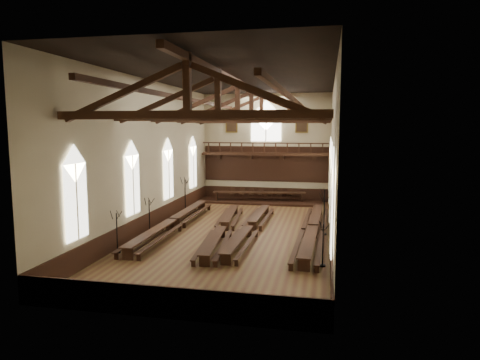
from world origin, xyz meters
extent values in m
plane|color=brown|center=(0.00, 0.00, 0.00)|extent=(26.00, 26.00, 0.00)
plane|color=#BAAF8D|center=(0.00, 13.00, 5.00)|extent=(12.00, 0.00, 12.00)
plane|color=#BAAF8D|center=(0.00, -13.00, 5.00)|extent=(12.00, 0.00, 12.00)
plane|color=#BAAF8D|center=(-6.00, 0.00, 5.00)|extent=(0.00, 26.00, 26.00)
plane|color=#BAAF8D|center=(6.00, 0.00, 5.00)|extent=(0.00, 26.00, 26.00)
plane|color=black|center=(0.00, 0.00, 10.00)|extent=(26.00, 26.00, 0.00)
cube|color=black|center=(0.00, 12.96, 0.60)|extent=(11.90, 0.08, 1.20)
cube|color=black|center=(0.00, -12.96, 0.60)|extent=(11.90, 0.08, 1.20)
cube|color=black|center=(-5.96, 0.00, 0.60)|extent=(0.08, 25.90, 1.20)
cube|color=black|center=(5.96, 0.00, 0.60)|extent=(0.08, 25.90, 1.20)
cube|color=white|center=(-5.90, -9.00, 3.40)|extent=(0.05, 1.80, 3.60)
cube|color=white|center=(-5.90, -9.00, 5.20)|extent=(0.05, 1.80, 1.80)
cylinder|color=#BAAF8D|center=(-5.86, -9.00, 3.40)|extent=(0.08, 0.08, 3.60)
cube|color=white|center=(-5.90, -3.00, 3.40)|extent=(0.05, 1.80, 3.60)
cube|color=white|center=(-5.90, -3.00, 5.20)|extent=(0.05, 1.80, 1.80)
cylinder|color=#BAAF8D|center=(-5.86, -3.00, 3.40)|extent=(0.08, 0.08, 3.60)
cube|color=white|center=(-5.90, 3.00, 3.40)|extent=(0.05, 1.80, 3.60)
cube|color=white|center=(-5.90, 3.00, 5.20)|extent=(0.05, 1.80, 1.80)
cylinder|color=#BAAF8D|center=(-5.86, 3.00, 3.40)|extent=(0.08, 0.08, 3.60)
cube|color=white|center=(-5.90, 9.00, 3.40)|extent=(0.05, 1.80, 3.60)
cube|color=white|center=(-5.90, 9.00, 5.20)|extent=(0.05, 1.80, 1.80)
cylinder|color=#BAAF8D|center=(-5.86, 9.00, 3.40)|extent=(0.08, 0.08, 3.60)
cube|color=white|center=(5.90, -9.00, 3.40)|extent=(0.05, 1.80, 3.60)
cube|color=white|center=(5.90, -9.00, 5.20)|extent=(0.05, 1.80, 1.80)
cylinder|color=#BAAF8D|center=(5.86, -9.00, 3.40)|extent=(0.08, 0.08, 3.60)
cube|color=white|center=(5.90, -3.00, 3.40)|extent=(0.05, 1.80, 3.60)
cube|color=white|center=(5.90, -3.00, 5.20)|extent=(0.05, 1.80, 1.80)
cylinder|color=#BAAF8D|center=(5.86, -3.00, 3.40)|extent=(0.08, 0.08, 3.60)
cube|color=white|center=(5.90, 3.00, 3.40)|extent=(0.05, 1.80, 3.60)
cube|color=white|center=(5.90, 3.00, 5.20)|extent=(0.05, 1.80, 1.80)
cylinder|color=#BAAF8D|center=(5.86, 3.00, 3.40)|extent=(0.08, 0.08, 3.60)
cube|color=white|center=(5.90, 9.00, 3.40)|extent=(0.05, 1.80, 3.60)
cube|color=white|center=(5.90, 9.00, 5.20)|extent=(0.05, 1.80, 1.80)
cylinder|color=#BAAF8D|center=(5.86, 9.00, 3.40)|extent=(0.08, 0.08, 3.60)
cube|color=white|center=(0.00, 12.90, 6.80)|extent=(2.80, 0.05, 2.40)
cube|color=white|center=(0.00, 12.90, 8.00)|extent=(2.80, 0.05, 2.80)
cylinder|color=#BAAF8D|center=(0.00, 12.86, 6.80)|extent=(0.10, 0.10, 2.40)
cube|color=#361A11|center=(0.00, 12.35, 4.40)|extent=(11.80, 1.20, 0.20)
cube|color=black|center=(0.00, 12.94, 3.45)|extent=(11.80, 0.10, 3.30)
cube|color=#361A11|center=(0.00, 11.81, 5.45)|extent=(11.60, 0.12, 0.10)
cube|color=#361A11|center=(0.00, 11.81, 4.55)|extent=(11.60, 0.12, 0.10)
cube|color=#361A11|center=(-4.50, 12.75, 4.15)|extent=(0.35, 0.40, 0.50)
cube|color=#361A11|center=(-1.50, 12.75, 4.15)|extent=(0.35, 0.40, 0.50)
cube|color=#361A11|center=(1.50, 12.75, 4.15)|extent=(0.35, 0.40, 0.50)
cube|color=#361A11|center=(4.50, 12.75, 4.15)|extent=(0.35, 0.40, 0.50)
cube|color=brown|center=(-3.30, 12.91, 7.10)|extent=(1.15, 0.06, 1.45)
cube|color=black|center=(-3.30, 12.87, 7.10)|extent=(0.95, 0.04, 1.25)
cube|color=brown|center=(3.30, 12.91, 7.10)|extent=(1.15, 0.06, 1.45)
cube|color=black|center=(3.30, 12.87, 7.10)|extent=(0.95, 0.04, 1.25)
cube|color=#361A11|center=(0.00, -10.00, 7.40)|extent=(11.70, 0.35, 0.35)
cube|color=#361A11|center=(0.00, -10.00, 8.70)|extent=(0.30, 0.30, 2.40)
cube|color=#361A11|center=(-2.88, -10.00, 8.30)|extent=(5.44, 0.26, 2.40)
cube|color=#361A11|center=(2.88, -10.00, 8.30)|extent=(5.44, 0.26, 2.40)
cube|color=#361A11|center=(0.00, -5.00, 7.40)|extent=(11.70, 0.35, 0.35)
cube|color=#361A11|center=(0.00, -5.00, 8.70)|extent=(0.30, 0.30, 2.40)
cube|color=#361A11|center=(-2.88, -5.00, 8.30)|extent=(5.44, 0.26, 2.40)
cube|color=#361A11|center=(2.88, -5.00, 8.30)|extent=(5.44, 0.26, 2.40)
cube|color=#361A11|center=(0.00, 0.00, 7.40)|extent=(11.70, 0.35, 0.35)
cube|color=#361A11|center=(0.00, 0.00, 8.70)|extent=(0.30, 0.30, 2.40)
cube|color=#361A11|center=(-2.88, 0.00, 8.30)|extent=(5.44, 0.26, 2.40)
cube|color=#361A11|center=(2.88, 0.00, 8.30)|extent=(5.44, 0.26, 2.40)
cube|color=#361A11|center=(0.00, 5.00, 7.40)|extent=(11.70, 0.35, 0.35)
cube|color=#361A11|center=(0.00, 5.00, 8.70)|extent=(0.30, 0.30, 2.40)
cube|color=#361A11|center=(-2.88, 5.00, 8.30)|extent=(5.44, 0.26, 2.40)
cube|color=#361A11|center=(2.88, 5.00, 8.30)|extent=(5.44, 0.26, 2.40)
cube|color=#361A11|center=(0.00, 10.00, 7.40)|extent=(11.70, 0.35, 0.35)
cube|color=#361A11|center=(0.00, 10.00, 8.70)|extent=(0.30, 0.30, 2.40)
cube|color=#361A11|center=(-2.88, 10.00, 8.30)|extent=(5.44, 0.26, 2.40)
cube|color=#361A11|center=(2.88, 10.00, 8.30)|extent=(5.44, 0.26, 2.40)
cube|color=#361A11|center=(-3.36, 0.00, 8.70)|extent=(0.25, 25.70, 0.25)
cube|color=#361A11|center=(3.36, 0.00, 8.70)|extent=(0.25, 25.70, 0.25)
cube|color=#361A11|center=(0.00, 0.00, 9.70)|extent=(0.30, 25.70, 0.30)
cube|color=#361A11|center=(-4.48, -3.71, 0.72)|extent=(0.77, 7.09, 0.08)
cube|color=#361A11|center=(-4.48, -6.90, 0.34)|extent=(0.60, 0.09, 0.68)
cube|color=#361A11|center=(-4.48, -0.52, 0.34)|extent=(0.60, 0.09, 0.68)
cube|color=#361A11|center=(-4.48, -3.71, 0.25)|extent=(0.14, 6.27, 0.08)
cube|color=#361A11|center=(-5.10, -3.72, 0.42)|extent=(0.35, 7.09, 0.06)
cube|color=#361A11|center=(-5.10, -6.95, 0.20)|extent=(0.23, 0.07, 0.39)
cube|color=#361A11|center=(-5.10, -0.48, 0.20)|extent=(0.23, 0.07, 0.39)
cube|color=#361A11|center=(-3.85, -3.70, 0.42)|extent=(0.35, 7.09, 0.06)
cube|color=#361A11|center=(-3.85, -6.94, 0.20)|extent=(0.23, 0.07, 0.39)
cube|color=#361A11|center=(-3.85, -0.47, 0.20)|extent=(0.23, 0.07, 0.39)
cube|color=#361A11|center=(-4.48, 3.69, 0.72)|extent=(0.77, 7.09, 0.08)
cube|color=#361A11|center=(-4.48, 0.50, 0.34)|extent=(0.60, 0.09, 0.68)
cube|color=#361A11|center=(-4.48, 6.88, 0.34)|extent=(0.60, 0.09, 0.68)
cube|color=#361A11|center=(-4.48, 3.69, 0.25)|extent=(0.14, 6.27, 0.08)
cube|color=#361A11|center=(-5.10, 3.68, 0.42)|extent=(0.35, 7.09, 0.06)
cube|color=#361A11|center=(-5.10, 0.45, 0.20)|extent=(0.23, 0.07, 0.39)
cube|color=#361A11|center=(-5.10, 6.92, 0.20)|extent=(0.23, 0.07, 0.39)
cube|color=#361A11|center=(-3.85, 3.70, 0.42)|extent=(0.35, 7.09, 0.06)
cube|color=#361A11|center=(-3.85, 0.46, 0.20)|extent=(0.23, 0.07, 0.39)
cube|color=#361A11|center=(-3.85, 6.93, 0.20)|extent=(0.23, 0.07, 0.39)
cube|color=#361A11|center=(-0.89, -4.31, 0.64)|extent=(1.27, 6.34, 0.07)
cube|color=#361A11|center=(-0.89, -7.15, 0.30)|extent=(0.54, 0.13, 0.60)
cube|color=#361A11|center=(-0.89, -1.47, 0.30)|extent=(0.54, 0.13, 0.60)
cube|color=#361A11|center=(-0.89, -4.31, 0.23)|extent=(0.64, 5.57, 0.07)
cube|color=#361A11|center=(-1.44, -4.37, 0.38)|extent=(0.90, 6.30, 0.05)
cube|color=#361A11|center=(-1.44, -7.25, 0.18)|extent=(0.21, 0.08, 0.35)
cube|color=#361A11|center=(-1.44, -1.48, 0.18)|extent=(0.21, 0.08, 0.35)
cube|color=#361A11|center=(-0.33, -4.25, 0.38)|extent=(0.90, 6.30, 0.05)
cube|color=#361A11|center=(-0.33, -7.14, 0.18)|extent=(0.21, 0.08, 0.35)
cube|color=#361A11|center=(-0.33, -1.37, 0.18)|extent=(0.21, 0.08, 0.35)
cube|color=#361A11|center=(-0.89, 3.09, 0.64)|extent=(1.27, 6.34, 0.07)
cube|color=#361A11|center=(-0.89, 0.25, 0.30)|extent=(0.54, 0.13, 0.60)
cube|color=#361A11|center=(-0.89, 5.93, 0.30)|extent=(0.54, 0.13, 0.60)
cube|color=#361A11|center=(-0.89, 3.09, 0.23)|extent=(0.64, 5.57, 0.07)
cube|color=#361A11|center=(-1.44, 3.03, 0.38)|extent=(0.90, 6.30, 0.05)
cube|color=#361A11|center=(-1.44, 0.15, 0.18)|extent=(0.21, 0.08, 0.35)
cube|color=#361A11|center=(-1.44, 5.92, 0.18)|extent=(0.21, 0.08, 0.35)
cube|color=#361A11|center=(-0.33, 3.15, 0.38)|extent=(0.90, 6.30, 0.05)
cube|color=#361A11|center=(-0.33, 0.26, 0.18)|extent=(0.21, 0.08, 0.35)
cube|color=#361A11|center=(-0.33, 6.03, 0.18)|extent=(0.21, 0.08, 0.35)
cube|color=#361A11|center=(0.85, -3.85, 0.64)|extent=(0.69, 6.32, 0.07)
cube|color=#361A11|center=(0.85, -6.69, 0.30)|extent=(0.54, 0.08, 0.60)
cube|color=#361A11|center=(0.85, -1.01, 0.30)|extent=(0.54, 0.08, 0.60)
cube|color=#361A11|center=(0.85, -3.85, 0.23)|extent=(0.13, 5.59, 0.07)
cube|color=#361A11|center=(0.29, -3.84, 0.38)|extent=(0.31, 6.31, 0.05)
cube|color=#361A11|center=(0.29, -6.73, 0.18)|extent=(0.20, 0.07, 0.35)
cube|color=#361A11|center=(0.29, -0.96, 0.18)|extent=(0.20, 0.07, 0.35)
cube|color=#361A11|center=(1.41, -3.85, 0.38)|extent=(0.31, 6.31, 0.05)
cube|color=#361A11|center=(1.41, -6.74, 0.18)|extent=(0.20, 0.07, 0.35)
cube|color=#361A11|center=(1.41, -0.97, 0.18)|extent=(0.20, 0.07, 0.35)
cube|color=#361A11|center=(0.85, 3.55, 0.64)|extent=(0.69, 6.32, 0.07)
cube|color=#361A11|center=(0.85, 0.71, 0.30)|extent=(0.54, 0.08, 0.60)
cube|color=#361A11|center=(0.85, 6.39, 0.30)|extent=(0.54, 0.08, 0.60)
cube|color=#361A11|center=(0.85, 3.55, 0.23)|extent=(0.13, 5.59, 0.07)
cube|color=#361A11|center=(0.29, 3.56, 0.38)|extent=(0.31, 6.31, 0.05)
cube|color=#361A11|center=(0.29, 0.67, 0.18)|extent=(0.20, 0.07, 0.35)
cube|color=#361A11|center=(0.29, 6.44, 0.18)|extent=(0.20, 0.07, 0.35)
cube|color=#361A11|center=(1.41, 3.55, 0.38)|extent=(0.31, 6.31, 0.05)
cube|color=#361A11|center=(1.41, 0.66, 0.18)|extent=(0.20, 0.07, 0.35)
cube|color=#361A11|center=(1.41, 6.43, 0.18)|extent=(0.20, 0.07, 0.35)
cube|color=#361A11|center=(4.88, -3.69, 0.71)|extent=(0.89, 7.02, 0.08)
cube|color=#361A11|center=(4.88, -6.85, 0.34)|extent=(0.60, 0.10, 0.67)
cube|color=#361A11|center=(4.88, -0.54, 0.34)|extent=(0.60, 0.10, 0.67)
cube|color=#361A11|center=(4.88, -3.69, 0.25)|extent=(0.25, 6.21, 0.08)
cube|color=#361A11|center=(4.26, -3.68, 0.42)|extent=(0.47, 7.01, 0.06)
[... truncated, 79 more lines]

